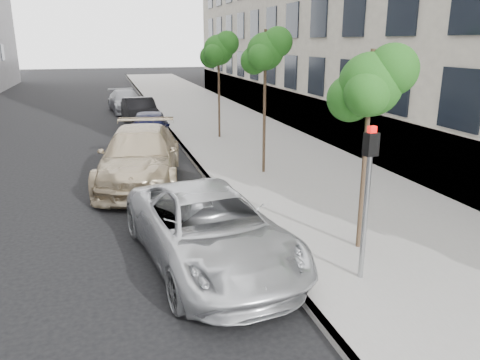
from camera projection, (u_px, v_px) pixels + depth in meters
name	position (u px, v px, depth m)	size (l,w,h in m)	color
ground	(239.00, 309.00, 8.28)	(160.00, 160.00, 0.00)	black
sidewalk	(202.00, 110.00, 31.49)	(6.40, 72.00, 0.14)	gray
curb	(155.00, 112.00, 30.66)	(0.15, 72.00, 0.14)	#9E9B93
tree_near	(372.00, 84.00, 9.46)	(1.65, 1.45, 4.39)	#38281C
tree_mid	(266.00, 52.00, 15.30)	(1.60, 1.40, 4.87)	#38281C
tree_far	(219.00, 50.00, 21.30)	(1.71, 1.51, 4.86)	#38281C
signal_pole	(368.00, 186.00, 8.58)	(0.27, 0.22, 2.97)	#939699
minivan	(209.00, 229.00, 9.78)	(2.59, 5.61, 1.56)	silver
suv	(140.00, 156.00, 15.47)	(2.50, 6.16, 1.79)	tan
sedan_blue	(150.00, 128.00, 21.18)	(1.79, 4.45, 1.52)	black
sedan_black	(140.00, 112.00, 26.26)	(1.58, 4.53, 1.49)	black
sedan_rear	(126.00, 101.00, 31.05)	(2.00, 4.91, 1.43)	gray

